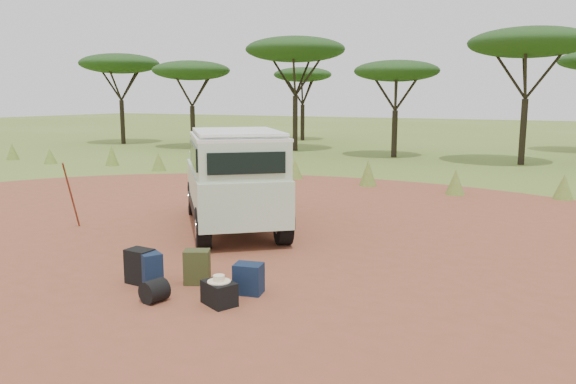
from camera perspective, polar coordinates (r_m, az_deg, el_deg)
The scene contains 13 objects.
ground at distance 11.62m, azimuth -6.81°, elevation -5.43°, with size 140.00×140.00×0.00m, color olive.
dirt_clearing at distance 11.62m, azimuth -6.81°, elevation -5.41°, with size 23.00×23.00×0.01m, color brown.
grass_fringe at distance 19.14m, azimuth 8.32°, elevation 1.73°, with size 36.60×1.60×0.90m.
acacia_treeline at distance 29.63m, azimuth 17.16°, elevation 12.84°, with size 46.70×13.20×6.26m.
safari_vehicle at distance 12.80m, azimuth -5.52°, elevation 1.09°, with size 4.45×4.79×2.31m.
walking_staff at distance 13.72m, azimuth -21.16°, elevation -0.33°, with size 0.04×0.04×1.66m, color maroon.
backpack_black at distance 9.51m, azimuth -14.81°, elevation -7.31°, with size 0.42×0.31×0.57m, color black.
backpack_navy at distance 9.36m, azimuth -13.83°, elevation -7.62°, with size 0.42×0.30×0.55m, color #13223E.
backpack_olive at distance 9.30m, azimuth -9.22°, elevation -7.53°, with size 0.41×0.29×0.56m, color #3C401D.
duffel_navy at distance 8.77m, azimuth -4.02°, elevation -8.79°, with size 0.43×0.32×0.48m, color #13223E.
hard_case at distance 8.38m, azimuth -7.00°, elevation -10.19°, with size 0.50×0.35×0.35m, color black.
stuff_sack at distance 8.66m, azimuth -13.40°, elevation -9.76°, with size 0.34×0.34×0.34m, color black.
safari_hat at distance 8.31m, azimuth -7.03°, elevation -8.80°, with size 0.34×0.34×0.10m.
Camera 1 is at (6.41, -9.22, 3.01)m, focal length 35.00 mm.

